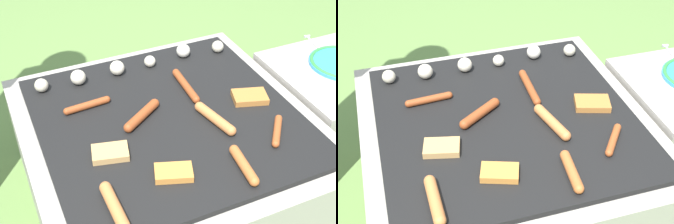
% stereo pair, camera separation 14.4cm
% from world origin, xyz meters
% --- Properties ---
extents(ground_plane, '(14.00, 14.00, 0.00)m').
position_xyz_m(ground_plane, '(0.00, 0.00, 0.00)').
color(ground_plane, '#608442').
extents(grill, '(0.89, 0.89, 0.39)m').
position_xyz_m(grill, '(0.00, 0.00, 0.20)').
color(grill, '#9E998E').
rests_on(grill, ground_plane).
extents(sausage_front_left, '(0.15, 0.11, 0.03)m').
position_xyz_m(sausage_front_left, '(-0.08, 0.02, 0.41)').
color(sausage_front_left, '#93421E').
rests_on(sausage_front_left, grill).
extents(sausage_mid_left, '(0.16, 0.03, 0.02)m').
position_xyz_m(sausage_mid_left, '(-0.22, 0.15, 0.41)').
color(sausage_mid_left, '#93421E').
rests_on(sausage_mid_left, grill).
extents(sausage_mid_right, '(0.04, 0.15, 0.03)m').
position_xyz_m(sausage_mid_right, '(0.10, -0.29, 0.41)').
color(sausage_mid_right, '#B7602D').
rests_on(sausage_mid_right, grill).
extents(sausage_front_right, '(0.03, 0.17, 0.03)m').
position_xyz_m(sausage_front_right, '(-0.27, -0.29, 0.41)').
color(sausage_front_right, '#C6753D').
rests_on(sausage_front_right, grill).
extents(sausage_back_right, '(0.06, 0.17, 0.03)m').
position_xyz_m(sausage_back_right, '(0.12, -0.08, 0.41)').
color(sausage_back_right, '#C6753D').
rests_on(sausage_back_right, grill).
extents(sausage_front_center, '(0.10, 0.12, 0.02)m').
position_xyz_m(sausage_front_center, '(0.26, -0.20, 0.41)').
color(sausage_front_center, '#A34C23').
rests_on(sausage_front_center, grill).
extents(sausage_back_center, '(0.03, 0.20, 0.03)m').
position_xyz_m(sausage_back_center, '(0.12, 0.12, 0.41)').
color(sausage_back_center, '#93421E').
rests_on(sausage_back_center, grill).
extents(bread_slice_right, '(0.12, 0.09, 0.02)m').
position_xyz_m(bread_slice_right, '(-0.09, -0.24, 0.40)').
color(bread_slice_right, '#D18438').
rests_on(bread_slice_right, grill).
extents(bread_slice_left, '(0.12, 0.09, 0.02)m').
position_xyz_m(bread_slice_left, '(-0.22, -0.09, 0.40)').
color(bread_slice_left, tan).
rests_on(bread_slice_left, grill).
extents(bread_slice_center, '(0.13, 0.11, 0.02)m').
position_xyz_m(bread_slice_center, '(0.28, -0.02, 0.40)').
color(bread_slice_center, '#B27033').
rests_on(bread_slice_center, grill).
extents(mushroom_row, '(0.71, 0.07, 0.05)m').
position_xyz_m(mushroom_row, '(-0.01, 0.30, 0.42)').
color(mushroom_row, beige).
rests_on(mushroom_row, grill).
extents(fork_utensil, '(0.05, 0.18, 0.01)m').
position_xyz_m(fork_utensil, '(0.70, 0.17, 0.40)').
color(fork_utensil, silver).
rests_on(fork_utensil, side_ledge).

